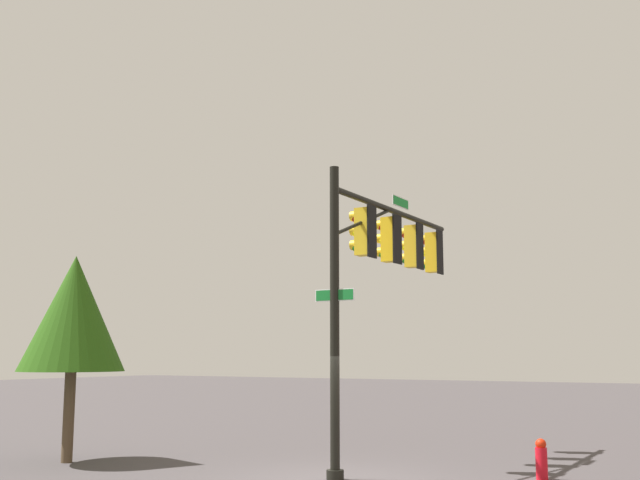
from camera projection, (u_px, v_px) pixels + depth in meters
ground_plane at (335, 480)px, 15.56m from camera, size 120.00×120.00×0.00m
signal_pole_assembly at (386, 257)px, 18.50m from camera, size 6.42×0.94×6.57m
fire_hydrant at (541, 459)px, 15.58m from camera, size 0.33×0.24×0.83m
tree_near at (74, 314)px, 18.60m from camera, size 2.53×2.53×4.95m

